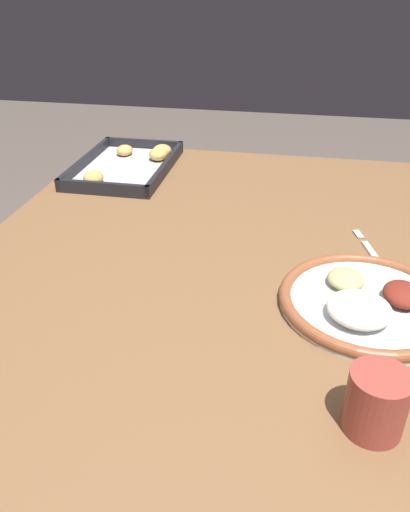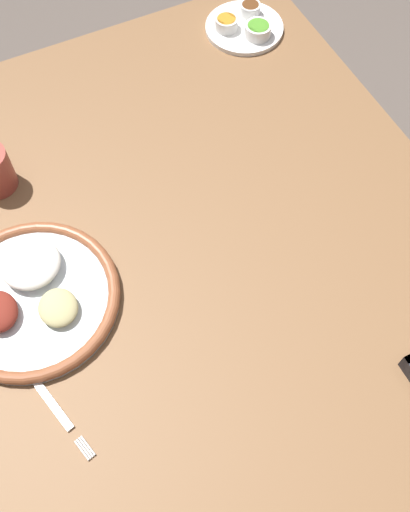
{
  "view_description": "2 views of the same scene",
  "coord_description": "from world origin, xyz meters",
  "px_view_note": "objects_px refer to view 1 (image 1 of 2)",
  "views": [
    {
      "loc": [
        -0.79,
        -0.15,
        1.21
      ],
      "look_at": [
        -0.03,
        0.0,
        0.75
      ],
      "focal_mm": 35.0,
      "sensor_mm": 36.0,
      "label": 1
    },
    {
      "loc": [
        0.41,
        -0.21,
        1.61
      ],
      "look_at": [
        -0.03,
        0.0,
        0.75
      ],
      "focal_mm": 42.0,
      "sensor_mm": 36.0,
      "label": 2
    }
  ],
  "objects_px": {
    "baking_tray": "(129,164)",
    "drinking_cup": "(376,402)",
    "fork": "(374,256)",
    "dinner_plate": "(367,302)"
  },
  "relations": [
    {
      "from": "drinking_cup",
      "to": "baking_tray",
      "type": "bearing_deg",
      "value": 35.55
    },
    {
      "from": "dinner_plate",
      "to": "drinking_cup",
      "type": "xyz_separation_m",
      "value": [
        -0.25,
        0.02,
        0.03
      ]
    },
    {
      "from": "baking_tray",
      "to": "drinking_cup",
      "type": "relative_size",
      "value": 4.31
    },
    {
      "from": "fork",
      "to": "drinking_cup",
      "type": "bearing_deg",
      "value": 159.29
    },
    {
      "from": "dinner_plate",
      "to": "baking_tray",
      "type": "bearing_deg",
      "value": 46.98
    },
    {
      "from": "baking_tray",
      "to": "drinking_cup",
      "type": "xyz_separation_m",
      "value": [
        -0.79,
        -0.57,
        0.03
      ]
    },
    {
      "from": "dinner_plate",
      "to": "baking_tray",
      "type": "xyz_separation_m",
      "value": [
        0.54,
        0.58,
        0.0
      ]
    },
    {
      "from": "fork",
      "to": "baking_tray",
      "type": "height_order",
      "value": "baking_tray"
    },
    {
      "from": "dinner_plate",
      "to": "baking_tray",
      "type": "distance_m",
      "value": 0.8
    },
    {
      "from": "baking_tray",
      "to": "drinking_cup",
      "type": "height_order",
      "value": "drinking_cup"
    }
  ]
}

